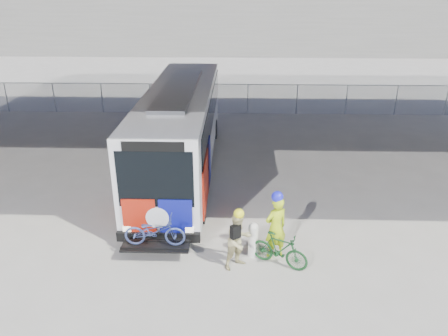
{
  "coord_description": "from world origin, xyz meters",
  "views": [
    {
      "loc": [
        0.34,
        -14.21,
        7.66
      ],
      "look_at": [
        -0.08,
        -0.25,
        1.6
      ],
      "focal_mm": 35.0,
      "sensor_mm": 36.0,
      "label": 1
    }
  ],
  "objects_px": {
    "cyclist_hivis": "(276,226)",
    "bike_parked": "(279,250)",
    "bus": "(181,124)",
    "bollard": "(253,238)",
    "cyclist_tan": "(239,240)"
  },
  "relations": [
    {
      "from": "cyclist_hivis",
      "to": "bike_parked",
      "type": "relative_size",
      "value": 1.25
    },
    {
      "from": "bike_parked",
      "to": "cyclist_tan",
      "type": "bearing_deg",
      "value": 120.9
    },
    {
      "from": "bollard",
      "to": "cyclist_hivis",
      "type": "relative_size",
      "value": 0.52
    },
    {
      "from": "bollard",
      "to": "bus",
      "type": "bearing_deg",
      "value": 114.42
    },
    {
      "from": "bollard",
      "to": "cyclist_hivis",
      "type": "bearing_deg",
      "value": 0.0
    },
    {
      "from": "bollard",
      "to": "bike_parked",
      "type": "bearing_deg",
      "value": -31.92
    },
    {
      "from": "bus",
      "to": "bollard",
      "type": "relative_size",
      "value": 11.52
    },
    {
      "from": "cyclist_hivis",
      "to": "bollard",
      "type": "bearing_deg",
      "value": -29.14
    },
    {
      "from": "bus",
      "to": "cyclist_tan",
      "type": "distance_m",
      "value": 7.39
    },
    {
      "from": "bus",
      "to": "cyclist_tan",
      "type": "height_order",
      "value": "bus"
    },
    {
      "from": "bus",
      "to": "bollard",
      "type": "distance_m",
      "value": 7.1
    },
    {
      "from": "cyclist_hivis",
      "to": "bike_parked",
      "type": "xyz_separation_m",
      "value": [
        0.09,
        -0.46,
        -0.52
      ]
    },
    {
      "from": "bus",
      "to": "bike_parked",
      "type": "distance_m",
      "value": 7.85
    },
    {
      "from": "bollard",
      "to": "cyclist_tan",
      "type": "bearing_deg",
      "value": -128.64
    },
    {
      "from": "bollard",
      "to": "bike_parked",
      "type": "distance_m",
      "value": 0.88
    }
  ]
}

